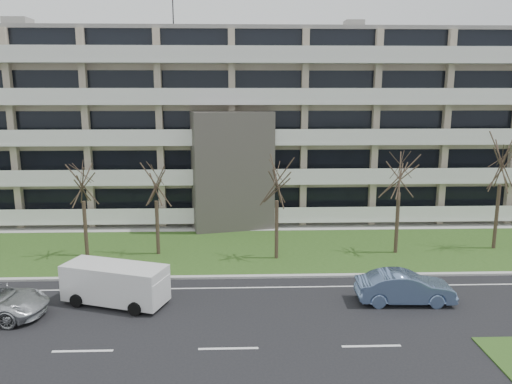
{
  "coord_description": "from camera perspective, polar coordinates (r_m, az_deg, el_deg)",
  "views": [
    {
      "loc": [
        0.5,
        -19.02,
        10.53
      ],
      "look_at": [
        1.49,
        10.0,
        4.6
      ],
      "focal_mm": 35.0,
      "sensor_mm": 36.0,
      "label": 1
    }
  ],
  "objects": [
    {
      "name": "ground",
      "position": [
        21.75,
        -3.18,
        -17.44
      ],
      "size": [
        160.0,
        160.0,
        0.0
      ],
      "primitive_type": "plane",
      "color": "black",
      "rests_on": "ground"
    },
    {
      "name": "grass_verge",
      "position": [
        33.71,
        -2.73,
        -6.63
      ],
      "size": [
        90.0,
        10.0,
        0.06
      ],
      "primitive_type": "cube",
      "color": "#244416",
      "rests_on": "ground"
    },
    {
      "name": "curb",
      "position": [
        28.99,
        -2.86,
        -9.65
      ],
      "size": [
        90.0,
        0.35,
        0.12
      ],
      "primitive_type": "cube",
      "color": "#B2B2AD",
      "rests_on": "ground"
    },
    {
      "name": "sidewalk",
      "position": [
        38.97,
        -2.63,
        -4.09
      ],
      "size": [
        90.0,
        2.0,
        0.08
      ],
      "primitive_type": "cube",
      "color": "#B2B2AD",
      "rests_on": "ground"
    },
    {
      "name": "lane_edge_line",
      "position": [
        27.61,
        -2.91,
        -10.89
      ],
      "size": [
        90.0,
        0.12,
        0.01
      ],
      "primitive_type": "cube",
      "color": "white",
      "rests_on": "ground"
    },
    {
      "name": "apartment_building",
      "position": [
        44.44,
        -2.64,
        7.76
      ],
      "size": [
        60.5,
        15.1,
        18.75
      ],
      "color": "tan",
      "rests_on": "ground"
    },
    {
      "name": "blue_sedan",
      "position": [
        26.63,
        16.63,
        -10.41
      ],
      "size": [
        4.9,
        1.85,
        1.6
      ],
      "primitive_type": "imported",
      "rotation": [
        0.0,
        0.0,
        1.54
      ],
      "color": "#6580AF",
      "rests_on": "ground"
    },
    {
      "name": "white_van",
      "position": [
        26.24,
        -15.68,
        -9.74
      ],
      "size": [
        5.51,
        3.48,
        2.01
      ],
      "rotation": [
        0.0,
        0.0,
        -0.33
      ],
      "color": "white",
      "rests_on": "ground"
    },
    {
      "name": "tree_2",
      "position": [
        33.09,
        -19.27,
        1.4
      ],
      "size": [
        3.27,
        3.27,
        6.54
      ],
      "color": "#382B21",
      "rests_on": "ground"
    },
    {
      "name": "tree_3",
      "position": [
        32.27,
        -11.42,
        1.39
      ],
      "size": [
        3.2,
        3.2,
        6.41
      ],
      "color": "#382B21",
      "rests_on": "ground"
    },
    {
      "name": "tree_4",
      "position": [
        30.77,
        2.42,
        1.67
      ],
      "size": [
        3.39,
        3.39,
        6.77
      ],
      "color": "#382B21",
      "rests_on": "ground"
    },
    {
      "name": "tree_5",
      "position": [
        33.08,
        16.16,
        2.62
      ],
      "size": [
        3.65,
        3.65,
        7.29
      ],
      "color": "#382B21",
      "rests_on": "ground"
    },
    {
      "name": "tree_6",
      "position": [
        36.37,
        26.32,
        3.4
      ],
      "size": [
        3.95,
        3.95,
        7.89
      ],
      "color": "#382B21",
      "rests_on": "ground"
    }
  ]
}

